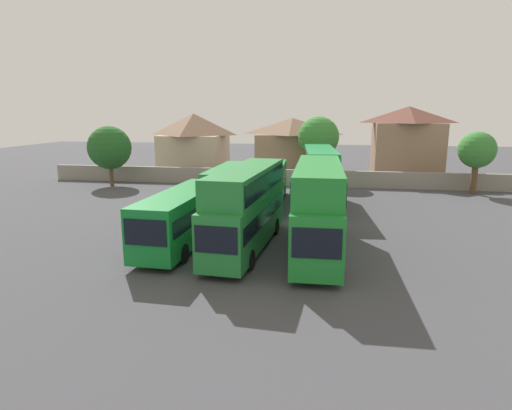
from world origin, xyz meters
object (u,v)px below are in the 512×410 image
Objects in this scene: bus_6 at (320,174)px; tree_behind_wall at (477,150)px; bus_2 at (247,204)px; house_terrace_left at (194,143)px; tree_right_of_lot at (318,137)px; bus_1 at (183,215)px; tree_left_of_lot at (110,148)px; bus_5 at (268,183)px; house_terrace_centre at (292,147)px; bus_3 at (318,204)px; house_terrace_right at (407,143)px; bus_4 at (229,182)px.

bus_6 is 1.86× the size of tree_behind_wall.
house_terrace_left is at bearing -153.36° from bus_2.
tree_behind_wall is 16.38m from tree_right_of_lot.
tree_left_of_lot reaches higher than bus_1.
bus_2 is 1.74× the size of tree_left_of_lot.
house_terrace_centre is (0.58, 18.02, 1.80)m from bus_5.
bus_2 is at bearing -90.13° from house_terrace_centre.
tree_behind_wall reaches higher than bus_6.
bus_1 is 1.68× the size of tree_behind_wall.
bus_3 is at bearing -61.16° from house_terrace_left.
bus_2 is at bearing -97.68° from tree_right_of_lot.
house_terrace_right reaches higher than bus_3.
bus_3 is 1.13× the size of bus_4.
bus_5 is (-4.71, 13.10, -0.96)m from bus_3.
tree_right_of_lot is (-15.72, 4.50, 0.90)m from tree_behind_wall.
bus_6 is 18.32m from house_terrace_centre.
house_terrace_left is (-17.18, 31.20, 1.13)m from bus_3.
tree_left_of_lot is 38.60m from tree_behind_wall.
bus_3 is 0.99× the size of bus_6.
tree_right_of_lot is at bearing -17.58° from house_terrace_left.
tree_right_of_lot is (3.42, -5.14, 1.51)m from house_terrace_centre.
bus_2 is 13.72m from bus_6.
bus_5 is 21.56m from tree_behind_wall.
bus_6 is at bearing 90.86° from bus_4.
tree_right_of_lot is at bearing -56.37° from house_terrace_centre.
bus_2 is 1.26× the size of house_terrace_centre.
bus_3 is 35.63m from house_terrace_left.
tree_left_of_lot is (-15.39, 20.37, 2.29)m from bus_1.
bus_6 is 1.40× the size of house_terrace_left.
bus_3 is 31.41m from house_terrace_centre.
house_terrace_left is 0.91× the size of house_terrace_centre.
bus_6 is (8.00, 13.14, 0.90)m from bus_1.
bus_2 is 28.77m from tree_behind_wall.
tree_left_of_lot is (-19.44, -10.64, 0.45)m from house_terrace_centre.
bus_1 is at bearing -17.21° from bus_5.
bus_1 is 35.60m from house_terrace_right.
bus_3 is at bearing -124.94° from tree_behind_wall.
tree_behind_wall is (23.35, 8.29, 2.51)m from bus_4.
bus_1 is 0.89× the size of bus_5.
house_terrace_centre is at bearing 123.63° from tree_right_of_lot.
tree_left_of_lot reaches higher than bus_6.
house_terrace_centre reaches higher than bus_4.
bus_2 is (3.99, 0.02, 0.84)m from bus_1.
bus_3 is at bearing 91.31° from bus_1.
bus_1 is at bearing 1.12° from bus_4.
bus_4 is (-4.14, 13.07, -0.89)m from bus_2.
house_terrace_left reaches higher than bus_4.
bus_1 is 1.37× the size of tree_right_of_lot.
tree_left_of_lot is 0.86× the size of tree_right_of_lot.
tree_right_of_lot reaches higher than bus_5.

